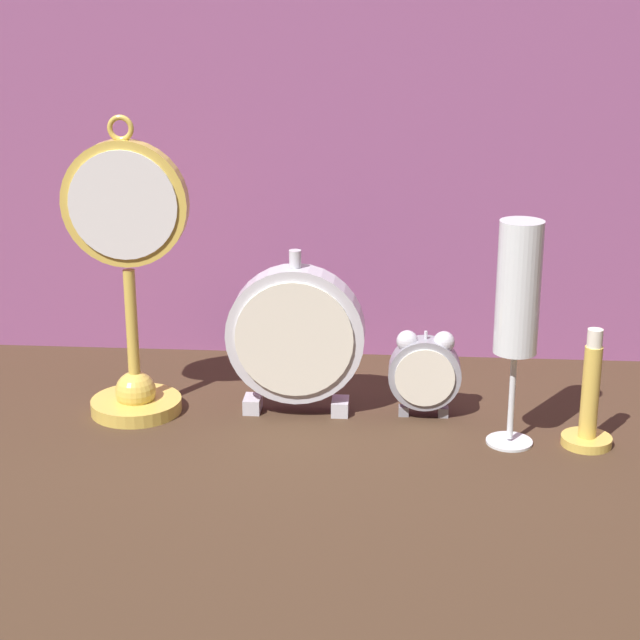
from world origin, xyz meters
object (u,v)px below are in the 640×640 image
object	(u,v)px
alarm_clock_twin_bell	(425,370)
champagne_flute	(518,301)
pocket_watch_on_stand	(129,287)
brass_candlestick	(589,408)
mantel_clock_silver	(296,336)

from	to	relation	value
alarm_clock_twin_bell	champagne_flute	distance (m)	0.16
pocket_watch_on_stand	brass_candlestick	distance (m)	0.54
champagne_flute	brass_candlestick	distance (m)	0.15
alarm_clock_twin_bell	champagne_flute	world-z (taller)	champagne_flute
mantel_clock_silver	alarm_clock_twin_bell	bearing A→B (deg)	0.40
pocket_watch_on_stand	champagne_flute	world-z (taller)	pocket_watch_on_stand
pocket_watch_on_stand	alarm_clock_twin_bell	distance (m)	0.36
pocket_watch_on_stand	mantel_clock_silver	world-z (taller)	pocket_watch_on_stand
pocket_watch_on_stand	champagne_flute	xyz separation A→B (m)	(0.44, -0.06, 0.01)
brass_candlestick	champagne_flute	bearing A→B (deg)	-178.80
mantel_clock_silver	champagne_flute	world-z (taller)	champagne_flute
alarm_clock_twin_bell	mantel_clock_silver	size ratio (longest dim) A/B	0.53
alarm_clock_twin_bell	champagne_flute	size ratio (longest dim) A/B	0.42
champagne_flute	alarm_clock_twin_bell	bearing A→B (deg)	144.07
pocket_watch_on_stand	alarm_clock_twin_bell	size ratio (longest dim) A/B	3.32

